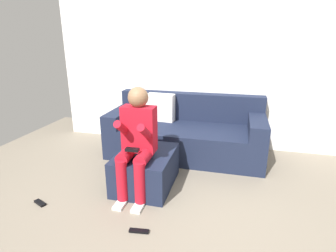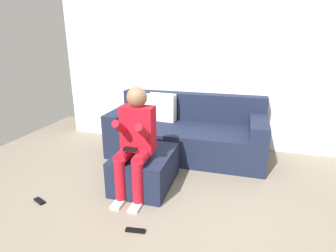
# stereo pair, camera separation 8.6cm
# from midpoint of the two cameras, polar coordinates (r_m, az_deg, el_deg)

# --- Properties ---
(ground_plane) EXTENTS (6.34, 6.34, 0.00)m
(ground_plane) POSITION_cam_midpoint_polar(r_m,az_deg,el_deg) (2.49, 1.06, -23.64)
(ground_plane) COLOR slate
(wall_back) EXTENTS (4.88, 0.10, 2.72)m
(wall_back) POSITION_cam_midpoint_polar(r_m,az_deg,el_deg) (4.24, 9.76, 13.81)
(wall_back) COLOR white
(wall_back) RESTS_ON ground_plane
(couch_sectional) EXTENTS (2.20, 0.97, 0.85)m
(couch_sectional) POSITION_cam_midpoint_polar(r_m,az_deg,el_deg) (4.03, 4.47, -1.40)
(couch_sectional) COLOR #192138
(couch_sectional) RESTS_ON ground_plane
(ottoman) EXTENTS (0.62, 0.79, 0.41)m
(ottoman) POSITION_cam_midpoint_polar(r_m,az_deg,el_deg) (3.20, -4.09, -8.94)
(ottoman) COLOR #192138
(ottoman) RESTS_ON ground_plane
(person_seated) EXTENTS (0.36, 0.57, 1.18)m
(person_seated) POSITION_cam_midpoint_polar(r_m,az_deg,el_deg) (2.87, -6.04, -2.66)
(person_seated) COLOR red
(person_seated) RESTS_ON ground_plane
(remote_near_ottoman) EXTENTS (0.18, 0.07, 0.02)m
(remote_near_ottoman) POSITION_cam_midpoint_polar(r_m,az_deg,el_deg) (2.62, -5.85, -20.95)
(remote_near_ottoman) COLOR black
(remote_near_ottoman) RESTS_ON ground_plane
(remote_by_storage_bin) EXTENTS (0.16, 0.11, 0.02)m
(remote_by_storage_bin) POSITION_cam_midpoint_polar(r_m,az_deg,el_deg) (3.25, -24.64, -14.10)
(remote_by_storage_bin) COLOR black
(remote_by_storage_bin) RESTS_ON ground_plane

